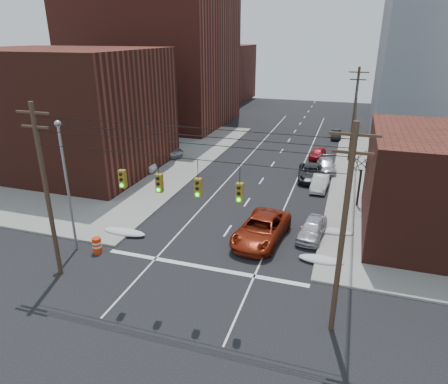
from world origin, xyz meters
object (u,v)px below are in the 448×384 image
Objects in this scene: red_pickup at (261,229)px; lot_car_b at (163,150)px; parked_car_e at (318,153)px; lot_car_d at (122,159)px; lot_car_a at (137,166)px; parked_car_d at (326,166)px; construction_barrel at (97,245)px; parked_car_a at (312,229)px; parked_car_b at (320,183)px; lot_car_c at (84,172)px; parked_car_c at (310,173)px; parked_car_f at (336,134)px.

red_pickup is 1.25× the size of lot_car_b.
parked_car_e is 1.03× the size of lot_car_d.
lot_car_a is 6.38m from lot_car_b.
parked_car_d is 4.27× the size of construction_barrel.
parked_car_a reaches higher than lot_car_d.
parked_car_b is 20.38m from lot_car_b.
parked_car_e is 19.20m from lot_car_b.
lot_car_b reaches higher than lot_car_a.
red_pickup is at bearing -121.52° from lot_car_c.
lot_car_c reaches higher than lot_car_d.
lot_car_b is at bearing 166.69° from parked_car_b.
parked_car_b is 22.13m from construction_barrel.
lot_car_c is at bearing -167.63° from parked_car_b.
parked_car_e reaches higher than construction_barrel.
red_pickup is 1.72× the size of parked_car_e.
parked_car_c is at bearing -82.13° from parked_car_e.
lot_car_a is (-18.56, -11.71, 0.19)m from parked_car_e.
red_pickup is 1.68× the size of parked_car_f.
lot_car_c is (-24.50, 6.03, 0.06)m from parked_car_a.
lot_car_d reaches higher than construction_barrel.
lot_car_a is 3.72× the size of construction_barrel.
construction_barrel is (5.85, -22.69, -0.31)m from lot_car_b.
lot_car_a is at bearing -169.14° from parked_car_d.
lot_car_a is 1.13× the size of lot_car_d.
parked_car_d is (0.21, 5.78, 0.02)m from parked_car_b.
parked_car_e is at bearing -68.11° from lot_car_c.
lot_car_b is 4.71× the size of construction_barrel.
parked_car_d is at bearing 60.11° from parked_car_c.
parked_car_b is at bearing 51.42° from construction_barrel.
construction_barrel is (-10.62, -5.29, -0.34)m from red_pickup.
parked_car_f is at bearing 89.59° from parked_car_e.
lot_car_d is 20.23m from construction_barrel.
parked_car_a is at bearing -77.80° from parked_car_e.
parked_car_c is at bearing -83.50° from lot_car_d.
construction_barrel is (5.97, -16.31, -0.26)m from lot_car_a.
parked_car_a reaches higher than parked_car_e.
parked_car_b is at bearing -75.68° from parked_car_e.
parked_car_d is at bearing 89.96° from parked_car_b.
lot_car_a reaches higher than construction_barrel.
lot_car_d is (-21.52, -9.87, 0.13)m from parked_car_e.
parked_car_c is at bearing 103.44° from parked_car_a.
parked_car_f is at bearing 90.36° from red_pickup.
lot_car_a is (-20.16, 9.44, 0.10)m from parked_car_a.
lot_car_b is 10.76m from lot_car_c.
parked_car_c reaches higher than construction_barrel.
lot_car_a is (-19.98, -6.78, 0.14)m from parked_car_d.
parked_car_c reaches higher than lot_car_d.
parked_car_e is at bearing 91.45° from red_pickup.
lot_car_b is at bearing -156.00° from parked_car_e.
parked_car_a is 1.13× the size of parked_car_e.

